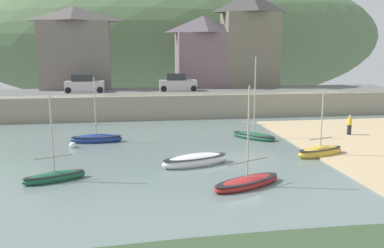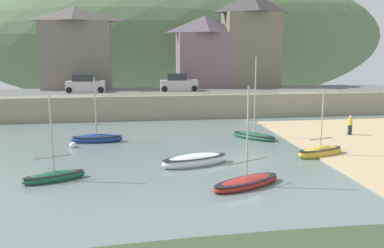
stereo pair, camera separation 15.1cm
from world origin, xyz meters
name	(u,v)px [view 1 (the left image)]	position (x,y,z in m)	size (l,w,h in m)	color
ground	(334,214)	(1.40, -9.56, 0.16)	(48.00, 41.00, 0.61)	slate
quay_seawall	(199,103)	(0.00, 17.50, 1.36)	(48.00, 9.40, 2.40)	gray
hillside_backdrop	(174,37)	(1.42, 55.20, 9.07)	(80.00, 44.00, 25.93)	#5A764F
waterfront_building_left	(75,47)	(-13.27, 25.20, 7.17)	(8.14, 4.84, 9.40)	slate
waterfront_building_centre	(203,51)	(1.83, 25.20, 6.75)	(6.80, 4.92, 8.52)	slate
waterfront_building_right	(250,39)	(7.63, 25.20, 8.20)	(6.82, 4.94, 11.39)	#6F6A59
church_with_spire	(248,20)	(8.48, 29.20, 10.67)	(3.00, 3.00, 16.01)	gray
sailboat_blue_trim	(55,177)	(-11.31, -2.69, 0.26)	(3.48, 2.15, 4.92)	#1D583B
motorboat_with_cabin	(320,152)	(5.38, 0.18, 0.30)	(3.79, 2.11, 4.69)	gold
sailboat_tall_mast	(96,139)	(-9.78, 6.62, 0.28)	(3.93, 1.15, 5.17)	navy
sailboat_nearest_shore	(195,161)	(-3.24, -0.76, 0.29)	(4.62, 2.60, 0.94)	white
fishing_boat_green	(247,182)	(-1.18, -5.09, 0.23)	(4.45, 3.07, 5.43)	#A42525
sailboat_white_hull	(254,136)	(2.56, 6.08, 0.24)	(3.55, 3.79, 6.61)	#1D5439
parked_car_near_slipway	(84,85)	(-12.00, 20.70, 3.20)	(4.11, 1.82, 1.95)	#BCB8BA
parked_car_by_wall	(177,84)	(-1.88, 20.70, 3.20)	(4.11, 1.82, 1.95)	#BBB2B5
person_on_slipway	(350,124)	(10.64, 5.93, 0.98)	(0.34, 0.34, 1.62)	#282833
mooring_buoy	(73,146)	(-11.35, 5.04, 0.16)	(0.52, 0.52, 0.52)	silver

